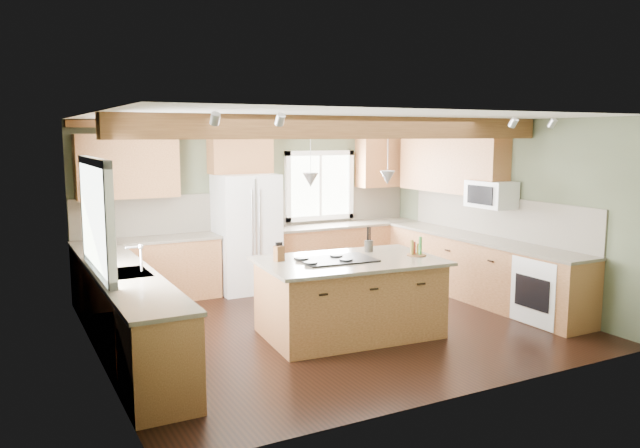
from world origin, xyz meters
TOP-DOWN VIEW (x-y plane):
  - floor at (0.00, 0.00)m, footprint 5.60×5.60m
  - ceiling at (0.00, 0.00)m, footprint 5.60×5.60m
  - wall_back at (0.00, 2.50)m, footprint 5.60×0.00m
  - wall_left at (-2.80, 0.00)m, footprint 0.00×5.00m
  - wall_right at (2.80, 0.00)m, footprint 0.00×5.00m
  - ceiling_beam at (0.00, -0.45)m, footprint 5.55×0.26m
  - soffit_trim at (0.00, 2.40)m, footprint 5.55×0.20m
  - backsplash_back at (0.00, 2.48)m, footprint 5.58×0.03m
  - backsplash_right at (2.78, 0.05)m, footprint 0.03×3.70m
  - base_cab_back_left at (-1.79, 2.20)m, footprint 2.02×0.60m
  - counter_back_left at (-1.79, 2.20)m, footprint 2.06×0.64m
  - base_cab_back_right at (1.49, 2.20)m, footprint 2.62×0.60m
  - counter_back_right at (1.49, 2.20)m, footprint 2.66×0.64m
  - base_cab_left at (-2.50, 0.05)m, footprint 0.60×3.70m
  - counter_left at (-2.50, 0.05)m, footprint 0.64×3.74m
  - base_cab_right at (2.50, 0.05)m, footprint 0.60×3.70m
  - counter_right at (2.50, 0.05)m, footprint 0.64×3.74m
  - upper_cab_back_left at (-1.99, 2.33)m, footprint 1.40×0.35m
  - upper_cab_over_fridge at (-0.30, 2.33)m, footprint 0.96×0.35m
  - upper_cab_right at (2.62, 0.90)m, footprint 0.35×2.20m
  - upper_cab_back_corner at (2.30, 2.33)m, footprint 0.90×0.35m
  - window_left at (-2.78, 0.05)m, footprint 0.04×1.60m
  - window_back at (1.15, 2.48)m, footprint 1.10×0.04m
  - sink at (-2.50, 0.05)m, footprint 0.50×0.65m
  - faucet at (-2.32, 0.05)m, footprint 0.02×0.02m
  - dishwasher at (-2.49, -1.25)m, footprint 0.60×0.60m
  - oven at (2.49, -1.25)m, footprint 0.60×0.72m
  - microwave at (2.58, -0.05)m, footprint 0.40×0.70m
  - pendant_left at (-0.49, -0.41)m, footprint 0.18×0.18m
  - pendant_right at (0.51, -0.49)m, footprint 0.18×0.18m
  - refrigerator at (-0.30, 2.12)m, footprint 0.90×0.74m
  - island at (0.01, -0.45)m, footprint 2.09×1.38m
  - island_top at (0.01, -0.45)m, footprint 2.23×1.52m
  - cooktop at (-0.16, -0.44)m, footprint 0.91×0.64m
  - knife_block at (-0.78, -0.16)m, footprint 0.13×0.11m
  - utensil_crock at (0.47, -0.14)m, footprint 0.12×0.12m
  - bottle_tray at (0.86, -0.63)m, footprint 0.30×0.30m

SIDE VIEW (x-z plane):
  - floor at x=0.00m, z-range 0.00..0.00m
  - dishwasher at x=-2.49m, z-range 0.01..0.85m
  - oven at x=2.49m, z-range 0.01..0.85m
  - base_cab_back_left at x=-1.79m, z-range 0.00..0.88m
  - base_cab_back_right at x=1.49m, z-range 0.00..0.88m
  - base_cab_left at x=-2.50m, z-range 0.00..0.88m
  - base_cab_right at x=2.50m, z-range 0.00..0.88m
  - island at x=0.01m, z-range 0.00..0.88m
  - counter_back_left at x=-1.79m, z-range 0.88..0.92m
  - counter_back_right at x=1.49m, z-range 0.88..0.92m
  - counter_left at x=-2.50m, z-range 0.88..0.92m
  - counter_right at x=2.50m, z-range 0.88..0.92m
  - refrigerator at x=-0.30m, z-range 0.00..1.80m
  - island_top at x=0.01m, z-range 0.88..0.92m
  - sink at x=-2.50m, z-range 0.89..0.92m
  - cooktop at x=-0.16m, z-range 0.92..0.94m
  - utensil_crock at x=0.47m, z-range 0.92..1.07m
  - knife_block at x=-0.78m, z-range 0.92..1.10m
  - bottle_tray at x=0.86m, z-range 0.92..1.14m
  - faucet at x=-2.32m, z-range 0.91..1.19m
  - backsplash_back at x=0.00m, z-range 0.92..1.50m
  - backsplash_right at x=2.78m, z-range 0.92..1.50m
  - wall_back at x=0.00m, z-range -1.50..4.10m
  - wall_left at x=-2.80m, z-range -1.20..3.80m
  - wall_right at x=2.80m, z-range -1.20..3.80m
  - window_back at x=1.15m, z-range 1.05..2.05m
  - window_left at x=-2.78m, z-range 1.02..2.08m
  - microwave at x=2.58m, z-range 1.36..1.74m
  - pendant_left at x=-0.49m, z-range 1.80..1.96m
  - pendant_right at x=0.51m, z-range 1.80..1.96m
  - upper_cab_back_left at x=-1.99m, z-range 1.50..2.40m
  - upper_cab_right at x=2.62m, z-range 1.50..2.40m
  - upper_cab_back_corner at x=2.30m, z-range 1.50..2.40m
  - upper_cab_over_fridge at x=-0.30m, z-range 1.80..2.50m
  - ceiling_beam at x=0.00m, z-range 2.34..2.60m
  - soffit_trim at x=0.00m, z-range 2.49..2.59m
  - ceiling at x=0.00m, z-range 2.60..2.60m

